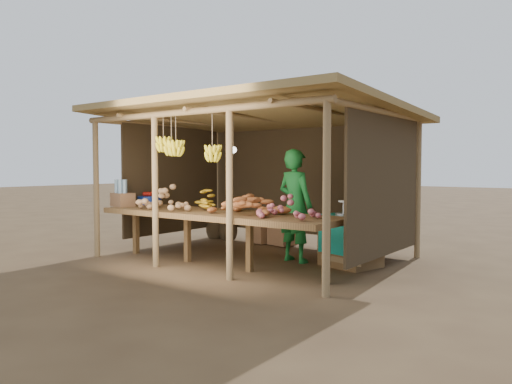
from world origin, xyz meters
The scene contains 13 objects.
ground centered at (0.00, 0.00, 0.00)m, with size 60.00×60.00×0.00m, color brown.
stall_structure centered at (-0.01, 0.09, 1.93)m, with size 4.70×3.50×2.43m.
counter centered at (0.00, -0.95, 0.74)m, with size 3.90×1.05×0.80m.
potato_heap centered at (-0.86, -1.16, 0.98)m, with size 0.91×0.54×0.36m, color tan, non-canonical shape.
sweet_potato_heap centered at (0.54, -0.92, 0.98)m, with size 1.02×0.61×0.36m, color #AB5C2B, non-canonical shape.
onion_heap centered at (1.30, -1.07, 0.98)m, with size 0.85×0.51×0.36m, color #B65860, non-canonical shape.
banana_pile centered at (-0.48, -0.73, 0.97)m, with size 0.57×0.34×0.35m, color gold, non-canonical shape.
tomato_basin centered at (-1.90, -0.56, 0.89)m, with size 0.41×0.41×0.22m.
bottle_box centered at (-1.90, -1.13, 0.97)m, with size 0.39×0.33×0.44m.
vendor centered at (0.71, 0.05, 0.86)m, with size 0.63×0.41×1.72m, color #19742C.
tarp_crate centered at (1.55, 0.24, 0.40)m, with size 0.97×0.89×0.98m.
carton_stack centered at (-0.46, 1.20, 0.31)m, with size 0.99×0.44×0.70m.
burlap_sacks centered at (-1.75, 1.18, 0.22)m, with size 0.72×0.37×0.51m.
Camera 1 is at (4.78, -6.38, 1.47)m, focal length 35.00 mm.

